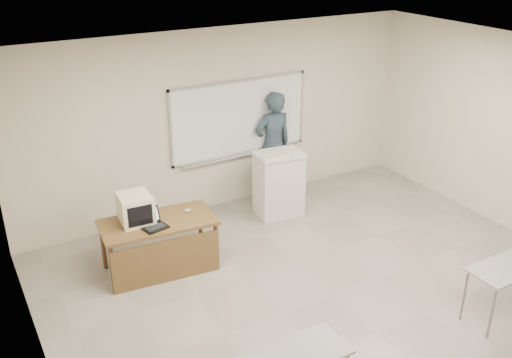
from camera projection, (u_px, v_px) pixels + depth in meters
floor at (378, 333)px, 6.75m from camera, size 7.00×8.00×0.01m
whiteboard at (240, 119)px, 9.41m from camera, size 2.48×0.10×1.31m
student_desks at (479, 357)px, 5.40m from camera, size 4.40×2.20×0.73m
instructor_desk at (162, 237)px, 7.71m from camera, size 1.54×0.77×0.75m
podium at (279, 183)px, 9.33m from camera, size 0.76×0.56×1.08m
crt_monitor at (136, 209)px, 7.62m from camera, size 0.43×0.48×0.41m
laptop at (154, 223)px, 7.55m from camera, size 0.32×0.29×0.23m
mouse at (188, 210)px, 7.96m from camera, size 0.10×0.07×0.04m
keyboard at (275, 157)px, 8.94m from camera, size 0.46×0.17×0.03m
presenter at (273, 145)px, 9.82m from camera, size 0.71×0.48×1.89m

